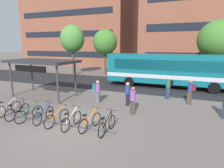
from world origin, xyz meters
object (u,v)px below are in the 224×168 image
Objects in this scene: parked_bicycle_blue_3 at (44,115)px; commuter_teal_pack_5 at (97,90)px; parked_bicycle_purple_1 at (18,112)px; transit_shelter at (42,63)px; parked_bicycle_orange_4 at (57,118)px; parked_bicycle_white_5 at (72,121)px; commuter_black_pack_1 at (168,86)px; commuter_olive_pack_2 at (128,92)px; parked_bicycle_green_2 at (29,114)px; street_tree_1 at (219,40)px; parked_bicycle_orange_6 at (90,122)px; city_bus at (171,69)px; commuter_navy_pack_4 at (133,98)px; commuter_maroon_pack_0 at (191,91)px; street_tree_0 at (105,42)px; parked_bicycle_white_0 at (8,109)px; street_tree_2 at (72,39)px; parked_bicycle_black_7 at (107,125)px.

commuter_teal_pack_5 is at bearing -20.15° from parked_bicycle_blue_3.
transit_shelter is (-1.90, 4.22, 2.33)m from parked_bicycle_purple_1.
parked_bicycle_purple_1 is at bearing 98.96° from parked_bicycle_orange_4.
commuter_black_pack_1 reaches higher than parked_bicycle_white_5.
commuter_olive_pack_2 is 0.99× the size of commuter_teal_pack_5.
parked_bicycle_green_2 is 0.25× the size of street_tree_1.
parked_bicycle_green_2 and parked_bicycle_orange_6 have the same top height.
parked_bicycle_white_5 is 8.12m from commuter_black_pack_1.
parked_bicycle_purple_1 is at bearing -123.31° from city_bus.
parked_bicycle_purple_1 is 6.58m from commuter_navy_pack_4.
parked_bicycle_white_5 is at bearing -96.91° from parked_bicycle_blue_3.
parked_bicycle_white_5 is at bearing -82.52° from parked_bicycle_orange_4.
commuter_black_pack_1 is 4.45m from commuter_navy_pack_4.
commuter_maroon_pack_0 is at bearing 13.81° from transit_shelter.
commuter_black_pack_1 reaches higher than parked_bicycle_green_2.
commuter_maroon_pack_0 reaches higher than parked_bicycle_white_5.
city_bus is at bearing -29.21° from street_tree_0.
parked_bicycle_green_2 is at bearing -92.31° from parked_bicycle_white_0.
parked_bicycle_orange_6 is 7.58m from commuter_maroon_pack_0.
city_bus is 13.10m from parked_bicycle_green_2.
commuter_olive_pack_2 is (4.18, 4.51, 0.55)m from parked_bicycle_green_2.
street_tree_0 is (-6.36, 16.21, 4.05)m from parked_bicycle_orange_6.
commuter_teal_pack_5 is 0.24× the size of street_tree_2.
transit_shelter is at bearing 43.77° from parked_bicycle_green_2.
street_tree_1 is at bearing 0.34° from street_tree_0.
commuter_navy_pack_4 is at bearing -44.94° from street_tree_2.
transit_shelter reaches higher than commuter_maroon_pack_0.
street_tree_1 is at bearing 48.66° from city_bus.
commuter_navy_pack_4 reaches higher than parked_bicycle_orange_4.
street_tree_1 reaches higher than transit_shelter.
city_bus is 7.24m from commuter_olive_pack_2.
street_tree_0 is at bearing 27.74° from parked_bicycle_black_7.
parked_bicycle_orange_4 is 1.06× the size of commuter_olive_pack_2.
street_tree_1 is 17.76m from street_tree_2.
street_tree_2 is (-14.95, 8.45, 3.90)m from commuter_maroon_pack_0.
commuter_teal_pack_5 is (2.02, 4.27, 0.56)m from parked_bicycle_green_2.
commuter_maroon_pack_0 is at bearing -29.48° from street_tree_2.
parked_bicycle_orange_4 is at bearing -95.79° from commuter_teal_pack_5.
parked_bicycle_white_0 is 1.02× the size of commuter_navy_pack_4.
commuter_olive_pack_2 is (3.32, 4.36, 0.55)m from parked_bicycle_blue_3.
city_bus is at bearing 55.76° from commuter_teal_pack_5.
parked_bicycle_green_2 is 10.31m from commuter_maroon_pack_0.
parked_bicycle_blue_3 is at bearing -108.34° from commuter_teal_pack_5.
commuter_teal_pack_5 reaches higher than parked_bicycle_green_2.
parked_bicycle_green_2 is at bearing -123.27° from street_tree_1.
street_tree_0 is (0.03, 12.22, 1.72)m from transit_shelter.
street_tree_2 reaches higher than parked_bicycle_green_2.
parked_bicycle_orange_6 is 4.34m from commuter_olive_pack_2.
parked_bicycle_white_5 is at bearing -34.33° from transit_shelter.
commuter_olive_pack_2 reaches higher than parked_bicycle_black_7.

